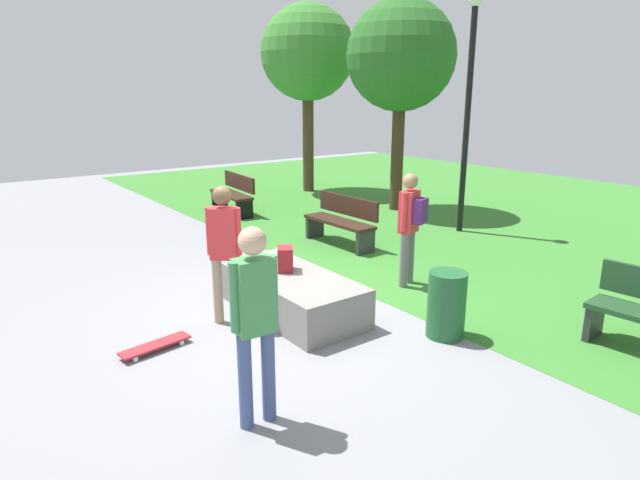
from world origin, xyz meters
TOP-DOWN VIEW (x-y plane):
  - ground_plane at (0.00, 0.00)m, footprint 28.00×28.00m
  - grass_lawn at (0.00, 7.64)m, footprint 26.60×12.72m
  - concrete_ledge at (0.01, 0.09)m, footprint 2.20×1.01m
  - backpack_on_ledge at (-0.14, 0.12)m, footprint 0.34×0.32m
  - skater_performing_trick at (1.91, -1.50)m, footprint 0.23×0.43m
  - skater_watching at (-0.15, -0.74)m, footprint 0.36×0.37m
  - skateboard_by_ledge at (0.05, -1.74)m, footprint 0.31×0.82m
  - park_bench_near_lamppost at (-5.77, 2.32)m, footprint 1.63×0.59m
  - park_bench_by_oak at (-2.08, 2.64)m, footprint 1.61×0.51m
  - tree_slender_maple at (-7.13, 5.46)m, footprint 2.59×2.59m
  - tree_tall_oak at (-3.76, 5.69)m, footprint 2.52×2.52m
  - lamp_post at (-1.42, 5.25)m, footprint 0.28×0.28m
  - trash_bin at (1.72, 1.15)m, footprint 0.45×0.45m
  - pedestrian_with_backpack at (0.23, 2.05)m, footprint 0.42×0.41m

SIDE VIEW (x-z plane):
  - ground_plane at x=0.00m, z-range 0.00..0.00m
  - grass_lawn at x=0.00m, z-range 0.00..0.01m
  - skateboard_by_ledge at x=0.05m, z-range 0.02..0.10m
  - concrete_ledge at x=0.01m, z-range 0.00..0.52m
  - trash_bin at x=1.72m, z-range 0.00..0.79m
  - park_bench_near_lamppost at x=-5.77m, z-range 0.03..0.94m
  - park_bench_by_oak at x=-2.08m, z-range 0.03..0.94m
  - backpack_on_ledge at x=-0.14m, z-range 0.52..0.84m
  - pedestrian_with_backpack at x=0.23m, z-range 0.17..1.84m
  - skater_watching at x=-0.15m, z-range 0.15..1.88m
  - skater_performing_trick at x=1.91m, z-range 0.16..1.92m
  - lamp_post at x=-1.42m, z-range 0.47..5.06m
  - tree_tall_oak at x=-3.76m, z-range 1.13..5.99m
  - tree_slender_maple at x=-7.13m, z-range 1.23..6.35m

